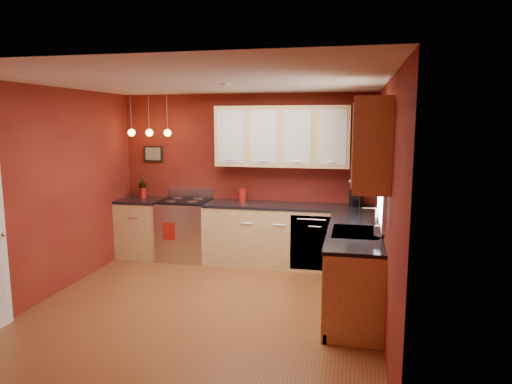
% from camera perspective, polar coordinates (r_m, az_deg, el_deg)
% --- Properties ---
extents(floor, '(4.20, 4.20, 0.00)m').
position_cam_1_polar(floor, '(5.57, -6.43, -14.20)').
color(floor, brown).
rests_on(floor, ground).
extents(ceiling, '(4.00, 4.20, 0.02)m').
position_cam_1_polar(ceiling, '(5.15, -6.94, 13.51)').
color(ceiling, beige).
rests_on(ceiling, wall_back).
extents(wall_back, '(4.00, 0.02, 2.60)m').
position_cam_1_polar(wall_back, '(7.20, -1.28, 1.85)').
color(wall_back, maroon).
rests_on(wall_back, floor).
extents(wall_front, '(4.00, 0.02, 2.60)m').
position_cam_1_polar(wall_front, '(3.33, -18.47, -6.82)').
color(wall_front, maroon).
rests_on(wall_front, floor).
extents(wall_left, '(0.02, 4.20, 2.60)m').
position_cam_1_polar(wall_left, '(6.14, -24.62, -0.16)').
color(wall_left, maroon).
rests_on(wall_left, floor).
extents(wall_right, '(0.02, 4.20, 2.60)m').
position_cam_1_polar(wall_right, '(4.94, 15.87, -1.70)').
color(wall_right, maroon).
rests_on(wall_right, floor).
extents(base_cabinets_back_left, '(0.70, 0.60, 0.90)m').
position_cam_1_polar(base_cabinets_back_left, '(7.63, -13.98, -4.50)').
color(base_cabinets_back_left, '#E5C47A').
rests_on(base_cabinets_back_left, floor).
extents(base_cabinets_back_right, '(2.54, 0.60, 0.90)m').
position_cam_1_polar(base_cabinets_back_right, '(6.93, 4.06, -5.59)').
color(base_cabinets_back_right, '#E5C47A').
rests_on(base_cabinets_back_right, floor).
extents(base_cabinets_right, '(0.60, 2.10, 0.90)m').
position_cam_1_polar(base_cabinets_right, '(5.57, 12.09, -9.39)').
color(base_cabinets_right, '#E5C47A').
rests_on(base_cabinets_right, floor).
extents(counter_back_left, '(0.70, 0.62, 0.04)m').
position_cam_1_polar(counter_back_left, '(7.54, -14.11, -1.02)').
color(counter_back_left, black).
rests_on(counter_back_left, base_cabinets_back_left).
extents(counter_back_right, '(2.54, 0.62, 0.04)m').
position_cam_1_polar(counter_back_right, '(6.83, 4.11, -1.77)').
color(counter_back_right, black).
rests_on(counter_back_right, base_cabinets_back_right).
extents(counter_right, '(0.62, 2.10, 0.04)m').
position_cam_1_polar(counter_right, '(5.45, 12.25, -4.68)').
color(counter_right, black).
rests_on(counter_right, base_cabinets_right).
extents(gas_range, '(0.76, 0.64, 1.11)m').
position_cam_1_polar(gas_range, '(7.33, -8.84, -4.63)').
color(gas_range, silver).
rests_on(gas_range, floor).
extents(dishwasher_front, '(0.60, 0.02, 0.80)m').
position_cam_1_polar(dishwasher_front, '(6.61, 6.90, -6.35)').
color(dishwasher_front, silver).
rests_on(dishwasher_front, base_cabinets_back_right).
extents(sink, '(0.50, 0.70, 0.33)m').
position_cam_1_polar(sink, '(5.30, 12.27, -5.11)').
color(sink, gray).
rests_on(sink, counter_right).
extents(window, '(0.06, 1.02, 1.22)m').
position_cam_1_polar(window, '(5.18, 15.57, 3.13)').
color(window, white).
rests_on(window, wall_right).
extents(upper_cabinets_back, '(2.00, 0.35, 0.90)m').
position_cam_1_polar(upper_cabinets_back, '(6.86, 3.27, 6.94)').
color(upper_cabinets_back, '#E5C47A').
rests_on(upper_cabinets_back, wall_back).
extents(upper_cabinets_right, '(0.35, 1.95, 0.90)m').
position_cam_1_polar(upper_cabinets_right, '(5.18, 14.01, 6.09)').
color(upper_cabinets_right, '#E5C47A').
rests_on(upper_cabinets_right, wall_right).
extents(wall_picture, '(0.32, 0.03, 0.26)m').
position_cam_1_polar(wall_picture, '(7.66, -12.72, 4.68)').
color(wall_picture, black).
rests_on(wall_picture, wall_back).
extents(pendant_lights, '(0.71, 0.11, 0.66)m').
position_cam_1_polar(pendant_lights, '(7.30, -13.19, 7.29)').
color(pendant_lights, gray).
rests_on(pendant_lights, ceiling).
extents(red_canister, '(0.13, 0.13, 0.20)m').
position_cam_1_polar(red_canister, '(7.07, -1.70, -0.41)').
color(red_canister, maroon).
rests_on(red_canister, counter_back_right).
extents(red_vase, '(0.11, 0.11, 0.17)m').
position_cam_1_polar(red_vase, '(7.62, -13.95, -0.12)').
color(red_vase, maroon).
rests_on(red_vase, counter_back_left).
extents(flowers, '(0.17, 0.17, 0.23)m').
position_cam_1_polar(flowers, '(7.59, -14.00, 1.20)').
color(flowers, maroon).
rests_on(flowers, red_vase).
extents(coffee_maker, '(0.21, 0.20, 0.25)m').
position_cam_1_polar(coffee_maker, '(6.83, 12.40, -0.82)').
color(coffee_maker, black).
rests_on(coffee_maker, counter_back_right).
extents(soap_pump, '(0.12, 0.12, 0.20)m').
position_cam_1_polar(soap_pump, '(5.05, 15.13, -4.43)').
color(soap_pump, white).
rests_on(soap_pump, counter_right).
extents(dish_towel, '(0.20, 0.01, 0.27)m').
position_cam_1_polar(dish_towel, '(7.08, -10.84, -4.85)').
color(dish_towel, maroon).
rests_on(dish_towel, gas_range).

